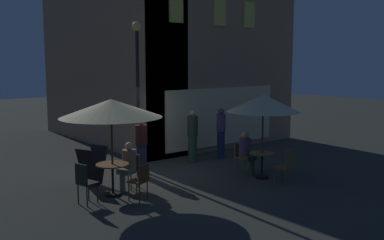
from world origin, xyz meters
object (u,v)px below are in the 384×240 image
object	(u,v)px
cafe_chair_3	(141,179)
cafe_chair_4	(131,168)
patio_umbrella_1	(111,109)
patio_umbrella_0	(263,104)
cafe_table_1	(113,172)
patron_seated_1	(128,163)
patron_standing_2	(221,133)
cafe_table_0	(262,160)
patron_standing_3	(141,147)
cafe_chair_2	(84,180)
street_lamp_near_corner	(138,74)
cafe_chair_0	(243,155)
cafe_chair_1	(287,164)
menu_sandwich_board	(92,165)
patron_standing_4	(193,136)
patron_seated_0	(246,150)

from	to	relation	value
cafe_chair_3	cafe_chair_4	xyz separation A→B (m)	(0.40, 1.08, -0.01)
patio_umbrella_1	patio_umbrella_0	bearing A→B (deg)	-16.55
cafe_table_1	cafe_chair_4	bearing A→B (deg)	23.34
patron_seated_1	patron_standing_2	distance (m)	4.47
cafe_table_0	patron_standing_3	size ratio (longest dim) A/B	0.43
cafe_chair_2	street_lamp_near_corner	bearing A→B (deg)	21.92
patio_umbrella_1	cafe_chair_0	xyz separation A→B (m)	(4.05, -0.43, -1.60)
patio_umbrella_0	cafe_chair_1	size ratio (longest dim) A/B	2.44
patio_umbrella_1	patron_seated_1	world-z (taller)	patio_umbrella_1
patio_umbrella_0	patron_standing_2	bearing A→B (deg)	71.68
menu_sandwich_board	patron_standing_4	world-z (taller)	patron_standing_4
patron_standing_2	patron_standing_3	bearing A→B (deg)	40.39
patron_seated_1	patron_standing_4	world-z (taller)	patron_standing_4
patio_umbrella_0	cafe_chair_0	size ratio (longest dim) A/B	2.73
cafe_table_0	cafe_chair_2	size ratio (longest dim) A/B	0.75
patron_seated_1	patron_standing_3	xyz separation A→B (m)	(0.95, 0.86, 0.16)
patron_standing_3	patron_standing_4	bearing A→B (deg)	25.33
patio_umbrella_0	cafe_chair_0	distance (m)	1.75
street_lamp_near_corner	patron_seated_0	size ratio (longest dim) A/B	3.54
cafe_table_1	patio_umbrella_1	size ratio (longest dim) A/B	0.33
patron_standing_4	menu_sandwich_board	bearing A→B (deg)	-45.49
cafe_table_1	patron_standing_3	bearing A→B (deg)	35.90
cafe_chair_4	patron_standing_3	distance (m)	1.20
patio_umbrella_0	cafe_chair_0	xyz separation A→B (m)	(0.02, 0.77, -1.57)
cafe_chair_4	patron_standing_2	size ratio (longest dim) A/B	0.51
patron_seated_0	patron_standing_4	bearing A→B (deg)	-171.38
cafe_table_0	cafe_chair_2	bearing A→B (deg)	168.58
patio_umbrella_1	cafe_table_0	bearing A→B (deg)	-16.55
cafe_table_1	cafe_chair_1	distance (m)	4.56
patio_umbrella_0	patron_standing_3	distance (m)	3.62
cafe_chair_4	patron_standing_4	xyz separation A→B (m)	(3.07, 1.26, 0.33)
street_lamp_near_corner	patron_standing_2	world-z (taller)	street_lamp_near_corner
menu_sandwich_board	cafe_table_1	distance (m)	1.21
patron_standing_4	cafe_chair_3	bearing A→B (deg)	-16.99
cafe_chair_0	cafe_chair_2	distance (m)	4.89
cafe_table_1	patron_standing_3	size ratio (longest dim) A/B	0.47
cafe_chair_0	cafe_chair_4	xyz separation A→B (m)	(-3.34, 0.73, -0.01)
menu_sandwich_board	cafe_chair_0	size ratio (longest dim) A/B	1.15
patron_standing_4	patio_umbrella_0	bearing A→B (deg)	44.10
cafe_chair_1	patron_seated_1	world-z (taller)	patron_seated_1
cafe_table_0	patio_umbrella_0	size ratio (longest dim) A/B	0.31
patio_umbrella_1	cafe_chair_0	size ratio (longest dim) A/B	2.83
cafe_table_0	patron_standing_3	distance (m)	3.41
menu_sandwich_board	cafe_chair_4	size ratio (longest dim) A/B	1.14
cafe_chair_2	patio_umbrella_1	bearing A→B (deg)	-0.00
cafe_chair_2	patron_seated_0	bearing A→B (deg)	-18.54
cafe_chair_4	patio_umbrella_0	bearing A→B (deg)	132.29
cafe_chair_1	patron_seated_1	size ratio (longest dim) A/B	0.80
cafe_table_1	patron_seated_0	distance (m)	4.09
cafe_table_0	cafe_table_1	distance (m)	4.20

